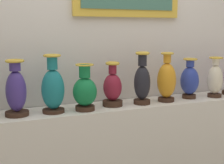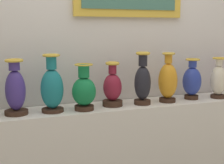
{
  "view_description": "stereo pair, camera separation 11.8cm",
  "coord_description": "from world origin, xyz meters",
  "px_view_note": "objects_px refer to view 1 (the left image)",
  "views": [
    {
      "loc": [
        -0.98,
        -2.27,
        1.41
      ],
      "look_at": [
        0.0,
        0.0,
        1.02
      ],
      "focal_mm": 52.62,
      "sensor_mm": 36.0,
      "label": 1
    },
    {
      "loc": [
        -0.87,
        -2.31,
        1.41
      ],
      "look_at": [
        0.0,
        0.0,
        1.02
      ],
      "focal_mm": 52.62,
      "sensor_mm": 36.0,
      "label": 2
    }
  ],
  "objects_px": {
    "vase_teal": "(53,88)",
    "vase_cobalt": "(190,80)",
    "vase_indigo": "(16,91)",
    "vase_amber": "(167,80)",
    "vase_ivory": "(215,79)",
    "vase_emerald": "(85,91)",
    "vase_burgundy": "(112,88)",
    "vase_onyx": "(142,82)"
  },
  "relations": [
    {
      "from": "vase_emerald",
      "to": "vase_teal",
      "type": "bearing_deg",
      "value": 172.76
    },
    {
      "from": "vase_onyx",
      "to": "vase_ivory",
      "type": "height_order",
      "value": "vase_onyx"
    },
    {
      "from": "vase_burgundy",
      "to": "vase_amber",
      "type": "distance_m",
      "value": 0.47
    },
    {
      "from": "vase_burgundy",
      "to": "vase_cobalt",
      "type": "height_order",
      "value": "vase_cobalt"
    },
    {
      "from": "vase_teal",
      "to": "vase_amber",
      "type": "bearing_deg",
      "value": -0.27
    },
    {
      "from": "vase_indigo",
      "to": "vase_ivory",
      "type": "relative_size",
      "value": 1.1
    },
    {
      "from": "vase_teal",
      "to": "vase_emerald",
      "type": "height_order",
      "value": "vase_teal"
    },
    {
      "from": "vase_teal",
      "to": "vase_onyx",
      "type": "height_order",
      "value": "same"
    },
    {
      "from": "vase_teal",
      "to": "vase_ivory",
      "type": "height_order",
      "value": "vase_teal"
    },
    {
      "from": "vase_indigo",
      "to": "vase_onyx",
      "type": "bearing_deg",
      "value": -1.33
    },
    {
      "from": "vase_cobalt",
      "to": "vase_ivory",
      "type": "bearing_deg",
      "value": -10.87
    },
    {
      "from": "vase_amber",
      "to": "vase_cobalt",
      "type": "xyz_separation_m",
      "value": [
        0.25,
        0.03,
        -0.02
      ]
    },
    {
      "from": "vase_burgundy",
      "to": "vase_ivory",
      "type": "bearing_deg",
      "value": -2.66
    },
    {
      "from": "vase_indigo",
      "to": "vase_amber",
      "type": "distance_m",
      "value": 1.18
    },
    {
      "from": "vase_teal",
      "to": "vase_indigo",
      "type": "bearing_deg",
      "value": 176.95
    },
    {
      "from": "vase_teal",
      "to": "vase_amber",
      "type": "xyz_separation_m",
      "value": [
        0.93,
        -0.0,
        0.0
      ]
    },
    {
      "from": "vase_onyx",
      "to": "vase_indigo",
      "type": "bearing_deg",
      "value": 178.67
    },
    {
      "from": "vase_cobalt",
      "to": "vase_emerald",
      "type": "bearing_deg",
      "value": -176.88
    },
    {
      "from": "vase_emerald",
      "to": "vase_burgundy",
      "type": "xyz_separation_m",
      "value": [
        0.24,
        0.05,
        -0.0
      ]
    },
    {
      "from": "vase_burgundy",
      "to": "vase_ivory",
      "type": "relative_size",
      "value": 0.97
    },
    {
      "from": "vase_indigo",
      "to": "vase_emerald",
      "type": "xyz_separation_m",
      "value": [
        0.47,
        -0.04,
        -0.03
      ]
    },
    {
      "from": "vase_teal",
      "to": "vase_cobalt",
      "type": "bearing_deg",
      "value": 1.14
    },
    {
      "from": "vase_onyx",
      "to": "vase_ivory",
      "type": "distance_m",
      "value": 0.71
    },
    {
      "from": "vase_onyx",
      "to": "vase_cobalt",
      "type": "relative_size",
      "value": 1.2
    },
    {
      "from": "vase_indigo",
      "to": "vase_burgundy",
      "type": "relative_size",
      "value": 1.13
    },
    {
      "from": "vase_onyx",
      "to": "vase_amber",
      "type": "distance_m",
      "value": 0.23
    },
    {
      "from": "vase_indigo",
      "to": "vase_onyx",
      "type": "distance_m",
      "value": 0.95
    },
    {
      "from": "vase_teal",
      "to": "vase_onyx",
      "type": "bearing_deg",
      "value": -0.72
    },
    {
      "from": "vase_amber",
      "to": "vase_ivory",
      "type": "height_order",
      "value": "vase_amber"
    },
    {
      "from": "vase_indigo",
      "to": "vase_teal",
      "type": "height_order",
      "value": "vase_teal"
    },
    {
      "from": "vase_burgundy",
      "to": "vase_amber",
      "type": "xyz_separation_m",
      "value": [
        0.47,
        -0.03,
        0.03
      ]
    },
    {
      "from": "vase_indigo",
      "to": "vase_teal",
      "type": "distance_m",
      "value": 0.25
    },
    {
      "from": "vase_onyx",
      "to": "vase_cobalt",
      "type": "height_order",
      "value": "vase_onyx"
    },
    {
      "from": "vase_burgundy",
      "to": "vase_ivory",
      "type": "xyz_separation_m",
      "value": [
        0.95,
        -0.04,
        0.02
      ]
    },
    {
      "from": "vase_burgundy",
      "to": "vase_onyx",
      "type": "bearing_deg",
      "value": -7.39
    },
    {
      "from": "vase_emerald",
      "to": "vase_onyx",
      "type": "bearing_deg",
      "value": 2.37
    },
    {
      "from": "vase_onyx",
      "to": "vase_amber",
      "type": "bearing_deg",
      "value": 1.12
    },
    {
      "from": "vase_emerald",
      "to": "vase_amber",
      "type": "xyz_separation_m",
      "value": [
        0.71,
        0.02,
        0.03
      ]
    },
    {
      "from": "vase_teal",
      "to": "vase_emerald",
      "type": "relative_size",
      "value": 1.22
    },
    {
      "from": "vase_ivory",
      "to": "vase_emerald",
      "type": "bearing_deg",
      "value": -179.66
    },
    {
      "from": "vase_emerald",
      "to": "vase_amber",
      "type": "distance_m",
      "value": 0.71
    },
    {
      "from": "vase_burgundy",
      "to": "vase_amber",
      "type": "height_order",
      "value": "vase_amber"
    }
  ]
}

